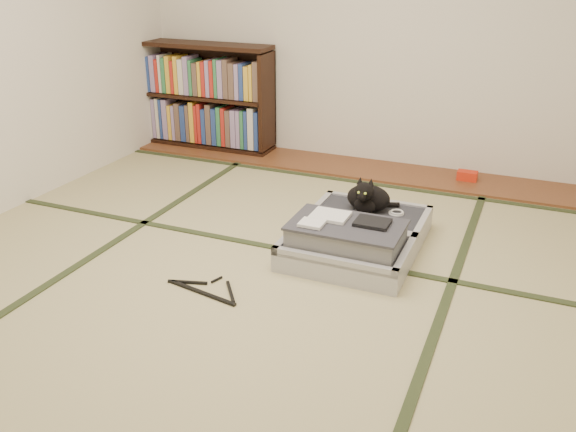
% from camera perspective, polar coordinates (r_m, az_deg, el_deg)
% --- Properties ---
extents(floor, '(4.50, 4.50, 0.00)m').
position_cam_1_polar(floor, '(3.34, -3.14, -6.01)').
color(floor, '#C0B780').
rests_on(floor, ground).
extents(wood_strip, '(4.00, 0.50, 0.02)m').
position_cam_1_polar(wood_strip, '(5.06, 6.78, 4.44)').
color(wood_strip, brown).
rests_on(wood_strip, ground).
extents(red_item, '(0.15, 0.09, 0.07)m').
position_cam_1_polar(red_item, '(4.92, 16.43, 3.65)').
color(red_item, red).
rests_on(red_item, wood_strip).
extents(tatami_borders, '(4.00, 4.50, 0.01)m').
position_cam_1_polar(tatami_borders, '(3.74, 0.15, -2.53)').
color(tatami_borders, '#2D381E').
rests_on(tatami_borders, ground).
extents(bookcase, '(1.27, 0.29, 0.92)m').
position_cam_1_polar(bookcase, '(5.57, -7.87, 10.89)').
color(bookcase, black).
rests_on(bookcase, wood_strip).
extents(suitcase, '(0.71, 0.95, 0.28)m').
position_cam_1_polar(suitcase, '(3.63, 6.35, -1.89)').
color(suitcase, '#AEAEB3').
rests_on(suitcase, floor).
extents(cat, '(0.32, 0.32, 0.26)m').
position_cam_1_polar(cat, '(3.84, 7.46, 1.68)').
color(cat, black).
rests_on(cat, suitcase).
extents(cable_coil, '(0.10, 0.10, 0.02)m').
position_cam_1_polar(cable_coil, '(3.87, 10.11, 0.30)').
color(cable_coil, white).
rests_on(cable_coil, suitcase).
extents(hanger, '(0.45, 0.24, 0.01)m').
position_cam_1_polar(hanger, '(3.26, -7.69, -6.84)').
color(hanger, black).
rests_on(hanger, floor).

